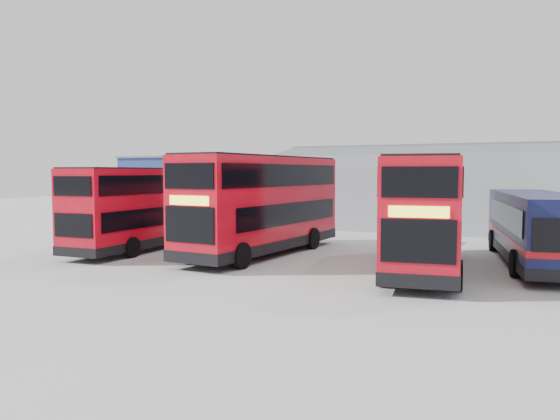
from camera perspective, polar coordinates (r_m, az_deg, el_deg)
The scene contains 8 objects.
ground_plane at distance 22.82m, azimuth -1.75°, elevation -5.80°, with size 120.00×120.00×0.00m, color #AFAFA9.
office_block at distance 45.08m, azimuth -7.46°, elevation 2.31°, with size 12.30×8.32×5.12m.
maintenance_shed at distance 40.18m, azimuth 21.87°, elevation 1.89°, with size 30.50×12.00×5.89m.
double_decker_left at distance 28.07m, azimuth -14.04°, elevation 0.11°, with size 2.75×9.76×4.09m.
double_decker_centre at distance 25.56m, azimuth -1.78°, elevation 0.46°, with size 3.49×11.12×4.63m.
double_decker_right at distance 22.19m, azimuth 14.85°, elevation -0.46°, with size 3.97×10.73×4.44m.
single_decker_blue at distance 25.05m, azimuth 25.13°, elevation -1.86°, with size 4.38×11.30×3.00m.
panel_van at distance 42.63m, azimuth -13.30°, elevation 0.52°, with size 3.67×6.01×2.46m.
Camera 1 is at (10.07, -20.11, 3.88)m, focal length 35.00 mm.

